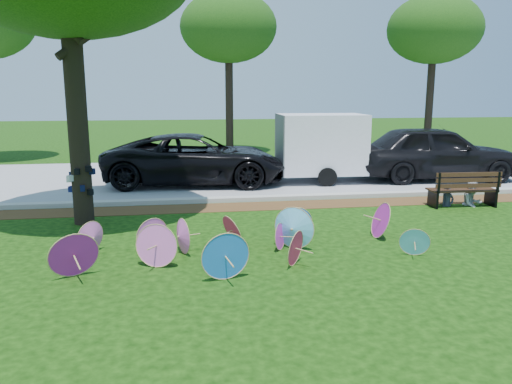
# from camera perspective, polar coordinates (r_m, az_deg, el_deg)

# --- Properties ---
(ground) EXTENTS (90.00, 90.00, 0.00)m
(ground) POSITION_cam_1_polar(r_m,az_deg,el_deg) (8.63, -1.33, -8.60)
(ground) COLOR black
(ground) RESTS_ON ground
(mulch_strip) EXTENTS (90.00, 1.00, 0.01)m
(mulch_strip) POSITION_cam_1_polar(r_m,az_deg,el_deg) (12.93, -3.83, -1.77)
(mulch_strip) COLOR #472D16
(mulch_strip) RESTS_ON ground
(curb) EXTENTS (90.00, 0.30, 0.12)m
(curb) POSITION_cam_1_polar(r_m,az_deg,el_deg) (13.60, -4.08, -0.87)
(curb) COLOR #B7B5AD
(curb) RESTS_ON ground
(street) EXTENTS (90.00, 8.00, 0.01)m
(street) POSITION_cam_1_polar(r_m,az_deg,el_deg) (17.67, -5.14, 1.81)
(street) COLOR gray
(street) RESTS_ON ground
(parasol_pile) EXTENTS (6.66, 2.42, 0.83)m
(parasol_pile) POSITION_cam_1_polar(r_m,az_deg,el_deg) (9.09, -2.53, -5.16)
(parasol_pile) COLOR #E065C0
(parasol_pile) RESTS_ON ground
(black_van) EXTENTS (6.03, 3.20, 1.61)m
(black_van) POSITION_cam_1_polar(r_m,az_deg,el_deg) (16.16, -6.88, 3.74)
(black_van) COLOR black
(black_van) RESTS_ON ground
(dark_pickup) EXTENTS (5.54, 2.50, 1.85)m
(dark_pickup) POSITION_cam_1_polar(r_m,az_deg,el_deg) (17.90, 19.74, 4.28)
(dark_pickup) COLOR black
(dark_pickup) RESTS_ON ground
(cargo_trailer) EXTENTS (2.80, 1.82, 2.52)m
(cargo_trailer) POSITION_cam_1_polar(r_m,az_deg,el_deg) (16.55, 7.47, 5.48)
(cargo_trailer) COLOR white
(cargo_trailer) RESTS_ON ground
(park_bench) EXTENTS (1.81, 0.76, 0.93)m
(park_bench) POSITION_cam_1_polar(r_m,az_deg,el_deg) (14.05, 22.47, 0.36)
(park_bench) COLOR black
(park_bench) RESTS_ON ground
(person_left) EXTENTS (0.46, 0.36, 1.10)m
(person_left) POSITION_cam_1_polar(r_m,az_deg,el_deg) (13.90, 21.15, 0.71)
(person_left) COLOR #353849
(person_left) RESTS_ON ground
(person_right) EXTENTS (0.71, 0.60, 1.29)m
(person_right) POSITION_cam_1_polar(r_m,az_deg,el_deg) (14.25, 23.63, 1.14)
(person_right) COLOR #B8B9C2
(person_right) RESTS_ON ground
(bg_trees) EXTENTS (24.30, 5.45, 7.40)m
(bg_trees) POSITION_cam_1_polar(r_m,az_deg,el_deg) (23.29, -3.54, 18.39)
(bg_trees) COLOR black
(bg_trees) RESTS_ON ground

